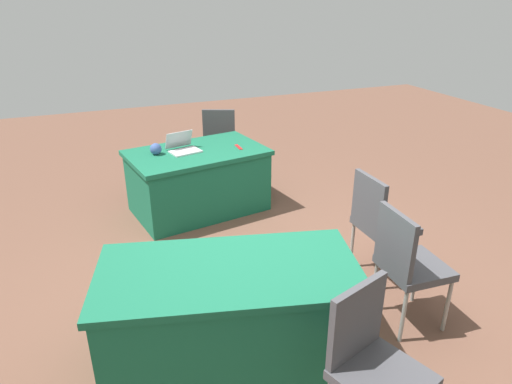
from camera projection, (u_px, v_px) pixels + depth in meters
ground_plane at (264, 293)px, 3.89m from camera, size 14.40×14.40×0.00m
table_foreground at (198, 181)px, 5.23m from camera, size 1.61×1.14×0.72m
table_mid_left at (230, 314)px, 3.08m from camera, size 1.85×1.23×0.72m
chair_near_front at (220, 137)px, 6.18m from camera, size 0.58×0.58×0.94m
chair_tucked_right at (373, 360)px, 2.44m from camera, size 0.56×0.56×0.96m
chair_aisle at (379, 219)px, 3.92m from camera, size 0.44×0.44×0.97m
chair_by_pillar at (407, 261)px, 3.34m from camera, size 0.46×0.46×0.96m
laptop_silver at (183, 148)px, 5.06m from camera, size 0.38×0.36×0.21m
yarn_ball at (156, 149)px, 4.94m from camera, size 0.13×0.13×0.13m
scissors_red at (239, 147)px, 5.19m from camera, size 0.04×0.18×0.01m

